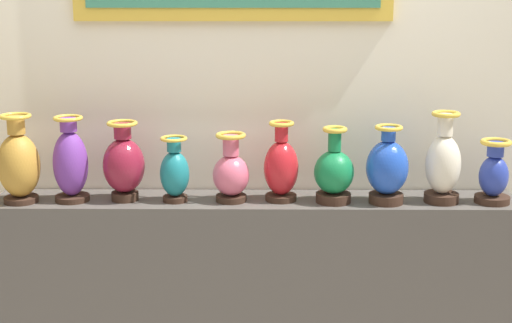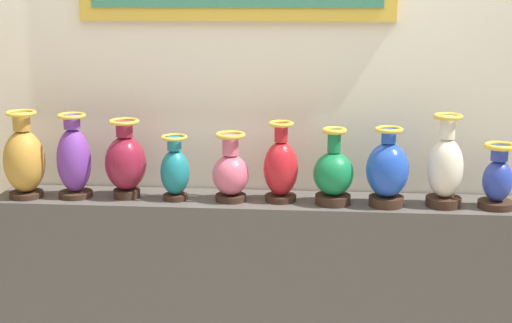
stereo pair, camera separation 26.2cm
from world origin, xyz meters
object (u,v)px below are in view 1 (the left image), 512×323
at_px(vase_ochre, 19,164).
at_px(vase_teal, 175,172).
at_px(vase_emerald, 334,173).
at_px(vase_ivory, 443,165).
at_px(vase_crimson, 281,167).
at_px(vase_sapphire, 387,169).
at_px(vase_rose, 231,173).
at_px(vase_cobalt, 494,175).
at_px(vase_burgundy, 124,164).
at_px(vase_violet, 70,163).

bearing_deg(vase_ochre, vase_teal, 1.48).
distance_m(vase_emerald, vase_ivory, 0.49).
bearing_deg(vase_crimson, vase_teal, -177.41).
bearing_deg(vase_sapphire, vase_rose, 178.09).
bearing_deg(vase_teal, vase_sapphire, -1.08).
bearing_deg(vase_cobalt, vase_crimson, 178.11).
bearing_deg(vase_sapphire, vase_ochre, -180.00).
height_order(vase_burgundy, vase_rose, vase_burgundy).
xyz_separation_m(vase_teal, vase_ivory, (1.21, -0.00, 0.04)).
height_order(vase_violet, vase_rose, vase_violet).
distance_m(vase_crimson, vase_emerald, 0.24).
distance_m(vase_burgundy, vase_ivory, 1.44).
bearing_deg(vase_cobalt, vase_ochre, -179.78).
distance_m(vase_rose, vase_cobalt, 1.18).
distance_m(vase_burgundy, vase_crimson, 0.71).
distance_m(vase_ochre, vase_burgundy, 0.47).
xyz_separation_m(vase_teal, vase_sapphire, (0.95, -0.02, 0.02)).
xyz_separation_m(vase_burgundy, vase_ivory, (1.44, -0.02, 0.01)).
bearing_deg(vase_rose, vase_cobalt, -0.73).
relative_size(vase_sapphire, vase_cobalt, 1.22).
height_order(vase_ochre, vase_cobalt, vase_ochre).
height_order(vase_violet, vase_burgundy, vase_violet).
distance_m(vase_ochre, vase_sapphire, 1.65).
xyz_separation_m(vase_rose, vase_crimson, (0.23, 0.02, 0.02)).
distance_m(vase_ochre, vase_rose, 0.95).
relative_size(vase_emerald, vase_sapphire, 0.98).
bearing_deg(vase_sapphire, vase_crimson, 175.21).
xyz_separation_m(vase_emerald, vase_sapphire, (0.24, -0.01, 0.02)).
bearing_deg(vase_emerald, vase_burgundy, 178.55).
bearing_deg(vase_rose, vase_ochre, -178.59).
relative_size(vase_ochre, vase_crimson, 1.10).
bearing_deg(vase_teal, vase_burgundy, 175.88).
bearing_deg(vase_cobalt, vase_burgundy, 179.09).
height_order(vase_violet, vase_cobalt, vase_violet).
distance_m(vase_violet, vase_cobalt, 1.90).
distance_m(vase_ivory, vase_cobalt, 0.23).
height_order(vase_violet, vase_ivory, vase_ivory).
bearing_deg(vase_ochre, vase_sapphire, 0.00).
bearing_deg(vase_violet, vase_ochre, -174.07).
bearing_deg(vase_ivory, vase_ochre, -179.52).
xyz_separation_m(vase_violet, vase_cobalt, (1.90, -0.02, -0.05)).
relative_size(vase_rose, vase_ivory, 0.76).
xyz_separation_m(vase_ivory, vase_cobalt, (0.23, -0.01, -0.05)).
height_order(vase_rose, vase_sapphire, vase_sapphire).
distance_m(vase_emerald, vase_sapphire, 0.24).
height_order(vase_rose, vase_cobalt, vase_rose).
bearing_deg(vase_crimson, vase_rose, -175.87).
xyz_separation_m(vase_violet, vase_ivory, (1.67, -0.01, -0.00)).
relative_size(vase_rose, vase_emerald, 0.91).
height_order(vase_violet, vase_teal, vase_violet).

